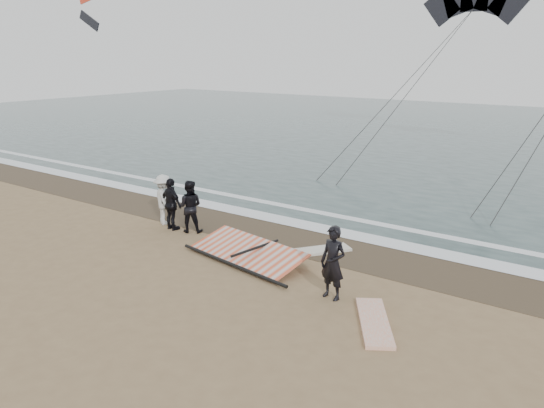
% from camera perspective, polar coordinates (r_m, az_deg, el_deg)
% --- Properties ---
extents(ground, '(120.00, 120.00, 0.00)m').
position_cam_1_polar(ground, '(14.72, -5.00, -9.00)').
color(ground, '#8C704C').
rests_on(ground, ground).
extents(sea, '(120.00, 54.00, 0.02)m').
position_cam_1_polar(sea, '(44.42, 23.76, 6.60)').
color(sea, '#233838').
rests_on(sea, ground).
extents(wet_sand, '(120.00, 2.80, 0.01)m').
position_cam_1_polar(wet_sand, '(18.11, 4.22, -4.07)').
color(wet_sand, '#4C3D2B').
rests_on(wet_sand, ground).
extents(foam_near, '(120.00, 0.90, 0.01)m').
position_cam_1_polar(foam_near, '(19.25, 6.39, -2.84)').
color(foam_near, white).
rests_on(foam_near, sea).
extents(foam_far, '(120.00, 0.45, 0.01)m').
position_cam_1_polar(foam_far, '(20.69, 8.68, -1.58)').
color(foam_far, white).
rests_on(foam_far, sea).
extents(man_main, '(0.77, 0.55, 1.97)m').
position_cam_1_polar(man_main, '(13.81, 6.57, -6.31)').
color(man_main, black).
rests_on(man_main, ground).
extents(board_white, '(1.80, 2.36, 0.09)m').
position_cam_1_polar(board_white, '(13.09, 10.94, -12.35)').
color(board_white, silver).
rests_on(board_white, ground).
extents(board_cream, '(1.90, 2.29, 0.10)m').
position_cam_1_polar(board_cream, '(17.17, 4.62, -5.07)').
color(board_cream, beige).
rests_on(board_cream, ground).
extents(trio_cluster, '(2.68, 1.25, 1.91)m').
position_cam_1_polar(trio_cluster, '(19.56, -10.50, 0.11)').
color(trio_cluster, black).
rests_on(trio_cluster, ground).
extents(sail_rig, '(4.48, 2.33, 0.51)m').
position_cam_1_polar(sail_rig, '(16.64, -2.52, -5.19)').
color(sail_rig, black).
rests_on(sail_rig, ground).
extents(kite_dark, '(7.86, 8.49, 19.05)m').
position_cam_1_polar(kite_dark, '(40.31, 20.86, 19.32)').
color(kite_dark, black).
rests_on(kite_dark, ground).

